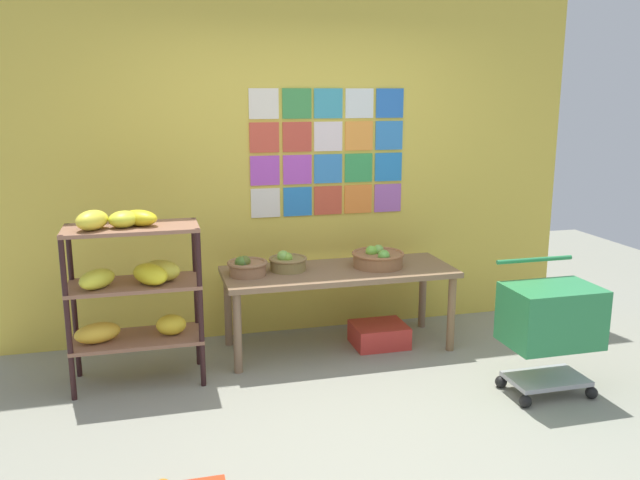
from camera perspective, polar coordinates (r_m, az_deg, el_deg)
The scene contains 9 objects.
ground at distance 4.00m, azimuth 4.05°, elevation -16.28°, with size 9.57×9.57×0.00m, color gray.
back_wall_with_art at distance 5.27m, azimuth -2.03°, elevation 7.89°, with size 4.66×0.07×3.00m.
banana_shelf_unit at distance 4.52m, azimuth -15.93°, elevation -3.19°, with size 0.86×0.44×1.21m.
display_table at distance 5.01m, azimuth 1.62°, elevation -3.31°, with size 1.75×0.66×0.63m.
fruit_basket_right at distance 4.95m, azimuth -2.83°, elevation -1.93°, with size 0.29×0.29×0.16m.
fruit_basket_centre at distance 5.07m, azimuth 5.03°, elevation -1.56°, with size 0.40×0.40×0.17m.
fruit_basket_back_right at distance 4.84m, azimuth -6.36°, elevation -2.27°, with size 0.30×0.30×0.15m.
produce_crate_under_table at distance 5.22m, azimuth 5.13°, elevation -8.15°, with size 0.41×0.35×0.17m, color red.
shopping_cart at distance 4.52m, azimuth 19.31°, elevation -6.54°, with size 0.58×0.44×0.86m.
Camera 1 is at (-1.15, -3.31, 1.93)m, focal length 37.02 mm.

